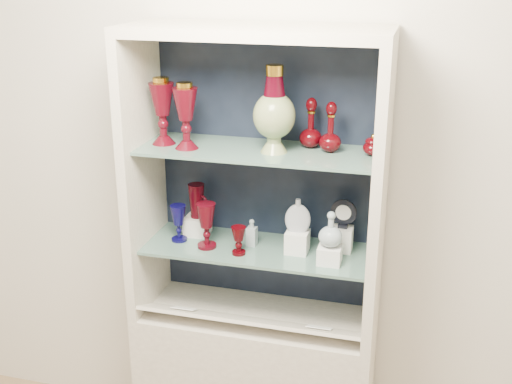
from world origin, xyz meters
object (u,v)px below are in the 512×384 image
(ruby_decanter_b, at_px, (311,121))
(clear_round_decanter, at_px, (331,230))
(ruby_decanter_a, at_px, (331,124))
(clear_square_bottle, at_px, (252,232))
(lidded_bowl, at_px, (373,144))
(ruby_goblet_tall, at_px, (206,226))
(enamel_urn, at_px, (274,109))
(flat_flask, at_px, (298,215))
(ruby_goblet_small, at_px, (239,241))
(ruby_pitcher, at_px, (197,201))
(pedestal_lamp_right, at_px, (186,116))
(cobalt_goblet, at_px, (179,223))
(pedestal_lamp_left, at_px, (162,111))
(cameo_medallion, at_px, (344,213))

(ruby_decanter_b, distance_m, clear_round_decanter, 0.43)
(ruby_decanter_a, height_order, clear_square_bottle, ruby_decanter_a)
(lidded_bowl, relative_size, ruby_goblet_tall, 0.44)
(ruby_goblet_tall, height_order, clear_round_decanter, clear_round_decanter)
(ruby_decanter_b, xyz_separation_m, clear_square_bottle, (-0.22, -0.06, -0.47))
(clear_round_decanter, bearing_deg, ruby_decanter_b, 128.40)
(enamel_urn, height_order, flat_flask, enamel_urn)
(ruby_decanter_b, relative_size, ruby_goblet_small, 1.79)
(ruby_goblet_small, bearing_deg, ruby_decanter_b, 32.38)
(ruby_decanter_b, bearing_deg, lidded_bowl, -10.73)
(lidded_bowl, distance_m, ruby_pitcher, 0.79)
(ruby_goblet_tall, distance_m, clear_square_bottle, 0.19)
(ruby_goblet_small, bearing_deg, ruby_pitcher, 147.47)
(lidded_bowl, relative_size, clear_square_bottle, 0.73)
(ruby_decanter_a, relative_size, clear_round_decanter, 1.58)
(pedestal_lamp_right, height_order, cobalt_goblet, pedestal_lamp_right)
(enamel_urn, distance_m, ruby_decanter_a, 0.22)
(pedestal_lamp_left, distance_m, lidded_bowl, 0.83)
(ruby_pitcher, bearing_deg, ruby_goblet_small, -8.56)
(pedestal_lamp_right, bearing_deg, ruby_goblet_small, -5.93)
(enamel_urn, bearing_deg, clear_square_bottle, 161.25)
(cameo_medallion, bearing_deg, lidded_bowl, -12.59)
(ruby_pitcher, bearing_deg, ruby_decanter_a, 21.20)
(enamel_urn, relative_size, clear_round_decanter, 2.40)
(enamel_urn, xyz_separation_m, cameo_medallion, (0.27, 0.08, -0.42))
(ruby_goblet_tall, relative_size, ruby_pitcher, 1.30)
(ruby_goblet_tall, bearing_deg, pedestal_lamp_right, -173.93)
(pedestal_lamp_right, relative_size, lidded_bowl, 3.04)
(ruby_pitcher, relative_size, cameo_medallion, 1.19)
(clear_round_decanter, bearing_deg, cobalt_goblet, 175.74)
(lidded_bowl, distance_m, ruby_goblet_small, 0.65)
(lidded_bowl, bearing_deg, ruby_goblet_small, -167.26)
(pedestal_lamp_left, relative_size, cobalt_goblet, 1.68)
(pedestal_lamp_left, xyz_separation_m, cobalt_goblet, (0.05, 0.00, -0.47))
(pedestal_lamp_left, relative_size, enamel_urn, 0.80)
(lidded_bowl, bearing_deg, ruby_decanter_a, 177.94)
(ruby_goblet_tall, xyz_separation_m, ruby_goblet_small, (0.15, -0.03, -0.04))
(clear_square_bottle, bearing_deg, ruby_goblet_tall, -159.62)
(pedestal_lamp_left, bearing_deg, cobalt_goblet, 0.75)
(cameo_medallion, bearing_deg, ruby_goblet_small, -156.37)
(lidded_bowl, bearing_deg, pedestal_lamp_left, -176.52)
(pedestal_lamp_left, bearing_deg, ruby_decanter_a, 4.84)
(pedestal_lamp_left, xyz_separation_m, lidded_bowl, (0.82, 0.05, -0.09))
(ruby_goblet_small, xyz_separation_m, flat_flask, (0.22, 0.08, 0.10))
(ruby_decanter_a, height_order, ruby_decanter_b, ruby_decanter_a)
(ruby_goblet_small, bearing_deg, flat_flask, 19.64)
(ruby_decanter_b, xyz_separation_m, flat_flask, (-0.03, -0.08, -0.36))
(ruby_pitcher, distance_m, clear_round_decanter, 0.61)
(ruby_decanter_a, bearing_deg, lidded_bowl, -2.06)
(pedestal_lamp_right, xyz_separation_m, clear_square_bottle, (0.24, 0.07, -0.49))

